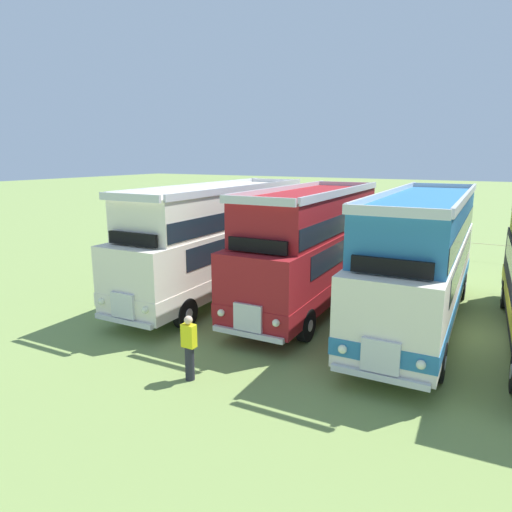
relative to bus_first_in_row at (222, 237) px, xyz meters
name	(u,v)px	position (x,y,z in m)	size (l,w,h in m)	color
ground_plane	(479,337)	(9.88, -0.20, -2.36)	(200.00, 200.00, 0.00)	#7A934C
bus_first_in_row	(222,237)	(0.00, 0.00, 0.00)	(2.82, 11.59, 4.52)	silver
bus_second_in_row	(311,245)	(3.95, 0.06, -0.01)	(2.77, 9.80, 4.52)	maroon
bus_third_in_row	(422,256)	(7.90, 0.11, 0.00)	(2.84, 11.41, 4.52)	silver
marshal_person	(189,347)	(3.57, -6.99, -1.48)	(0.36, 0.24, 1.73)	#23232D
rope_fence_line	(496,250)	(9.88, 11.85, -1.69)	(25.84, 0.08, 1.05)	#8C704C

